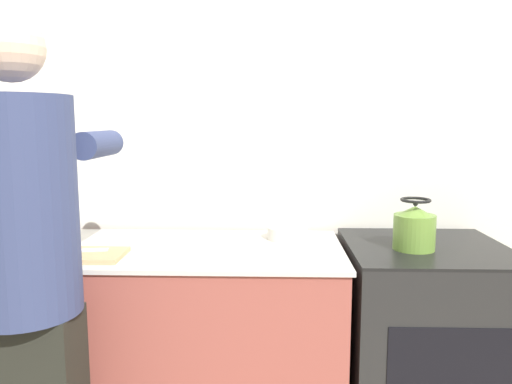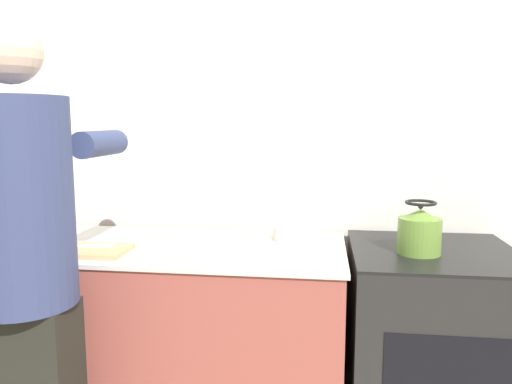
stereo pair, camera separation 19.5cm
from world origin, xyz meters
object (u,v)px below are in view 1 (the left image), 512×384
object	(u,v)px
person	(27,273)
canister_jar	(4,222)
oven	(422,348)
cutting_board	(74,255)
knife	(72,251)
kettle	(414,228)
bowl_prep	(287,233)

from	to	relation	value
person	canister_jar	size ratio (longest dim) A/B	11.96
oven	cutting_board	size ratio (longest dim) A/B	2.33
cutting_board	knife	bearing A→B (deg)	127.87
kettle	canister_jar	xyz separation A→B (m)	(-1.78, 0.19, -0.03)
oven	person	world-z (taller)	person
canister_jar	oven	bearing A→B (deg)	-3.96
oven	person	bearing A→B (deg)	-159.00
cutting_board	knife	xyz separation A→B (m)	(-0.01, 0.02, 0.01)
cutting_board	canister_jar	distance (m)	0.54
oven	bowl_prep	world-z (taller)	bowl_prep
oven	cutting_board	bearing A→B (deg)	-172.90
cutting_board	kettle	world-z (taller)	kettle
oven	knife	distance (m)	1.51
kettle	canister_jar	bearing A→B (deg)	173.93
kettle	cutting_board	bearing A→B (deg)	-175.08
bowl_prep	canister_jar	bearing A→B (deg)	-179.12
cutting_board	person	bearing A→B (deg)	-90.64
knife	canister_jar	world-z (taller)	canister_jar
person	canister_jar	bearing A→B (deg)	122.84
cutting_board	bowl_prep	distance (m)	0.90
oven	cutting_board	xyz separation A→B (m)	(-1.42, -0.18, 0.45)
oven	canister_jar	xyz separation A→B (m)	(-1.86, 0.13, 0.51)
cutting_board	canister_jar	xyz separation A→B (m)	(-0.44, 0.30, 0.06)
oven	bowl_prep	distance (m)	0.76
cutting_board	canister_jar	bearing A→B (deg)	145.24
canister_jar	bowl_prep	bearing A→B (deg)	0.88
oven	knife	world-z (taller)	knife
person	canister_jar	world-z (taller)	person
person	bowl_prep	bearing A→B (deg)	39.42
person	bowl_prep	world-z (taller)	person
person	bowl_prep	distance (m)	1.09
cutting_board	oven	bearing A→B (deg)	7.10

